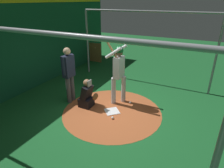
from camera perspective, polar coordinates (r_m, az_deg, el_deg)
name	(u,v)px	position (r m, az deg, el deg)	size (l,w,h in m)	color
ground_plane	(112,112)	(6.15, 0.00, -8.14)	(27.35, 27.35, 0.00)	#195B28
dirt_circle	(112,111)	(6.14, 0.00, -8.11)	(3.08, 3.08, 0.01)	#AD562D
home_plate	(112,111)	(6.14, 0.00, -8.04)	(0.42, 0.42, 0.01)	white
batter	(118,69)	(6.19, 1.93, 4.45)	(0.68, 0.49, 2.25)	#BCBCC0
catcher	(87,96)	(6.30, -7.33, -3.56)	(0.58, 0.40, 0.96)	black
umpire	(69,72)	(6.47, -12.63, 3.45)	(0.23, 0.49, 1.87)	#4C4C51
back_wall	(20,46)	(7.80, -25.53, 10.09)	(0.23, 11.35, 3.39)	#145133
cage_frame	(112,49)	(5.36, 0.00, 10.42)	(5.37, 5.57, 2.87)	gray
bat_rack	(92,53)	(11.08, -5.89, 9.23)	(1.18, 0.19, 1.05)	olive
baseball_0	(130,102)	(6.59, 5.41, -5.44)	(0.07, 0.07, 0.07)	white
baseball_1	(113,118)	(5.77, 0.16, -9.94)	(0.07, 0.07, 0.07)	white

